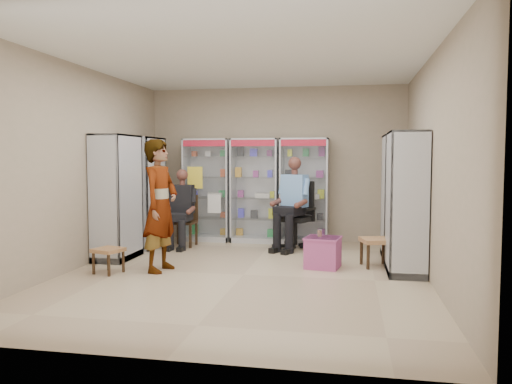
% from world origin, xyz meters
% --- Properties ---
extents(floor, '(6.00, 6.00, 0.00)m').
position_xyz_m(floor, '(0.00, 0.00, 0.00)').
color(floor, tan).
rests_on(floor, ground).
extents(room_shell, '(5.02, 6.02, 3.01)m').
position_xyz_m(room_shell, '(0.00, 0.00, 1.97)').
color(room_shell, tan).
rests_on(room_shell, ground).
extents(cabinet_back_left, '(0.90, 0.50, 2.00)m').
position_xyz_m(cabinet_back_left, '(-1.30, 2.73, 1.00)').
color(cabinet_back_left, silver).
rests_on(cabinet_back_left, floor).
extents(cabinet_back_mid, '(0.90, 0.50, 2.00)m').
position_xyz_m(cabinet_back_mid, '(-0.35, 2.73, 1.00)').
color(cabinet_back_mid, '#ACAFB3').
rests_on(cabinet_back_mid, floor).
extents(cabinet_back_right, '(0.90, 0.50, 2.00)m').
position_xyz_m(cabinet_back_right, '(0.60, 2.73, 1.00)').
color(cabinet_back_right, '#A6AAAD').
rests_on(cabinet_back_right, floor).
extents(cabinet_right_far, '(0.90, 0.50, 2.00)m').
position_xyz_m(cabinet_right_far, '(2.23, 1.60, 1.00)').
color(cabinet_right_far, silver).
rests_on(cabinet_right_far, floor).
extents(cabinet_right_near, '(0.90, 0.50, 2.00)m').
position_xyz_m(cabinet_right_near, '(2.23, 0.50, 1.00)').
color(cabinet_right_near, '#B9BCC1').
rests_on(cabinet_right_near, floor).
extents(cabinet_left_far, '(0.90, 0.50, 2.00)m').
position_xyz_m(cabinet_left_far, '(-2.23, 1.80, 1.00)').
color(cabinet_left_far, silver).
rests_on(cabinet_left_far, floor).
extents(cabinet_left_near, '(0.90, 0.50, 2.00)m').
position_xyz_m(cabinet_left_near, '(-2.23, 0.70, 1.00)').
color(cabinet_left_near, '#BABCC2').
rests_on(cabinet_left_near, floor).
extents(wooden_chair, '(0.42, 0.42, 0.94)m').
position_xyz_m(wooden_chair, '(-1.55, 2.00, 0.47)').
color(wooden_chair, black).
rests_on(wooden_chair, floor).
extents(seated_customer, '(0.44, 0.60, 1.34)m').
position_xyz_m(seated_customer, '(-1.55, 1.95, 0.67)').
color(seated_customer, black).
rests_on(seated_customer, floor).
extents(office_chair, '(0.87, 0.87, 1.21)m').
position_xyz_m(office_chair, '(0.50, 2.14, 0.61)').
color(office_chair, black).
rests_on(office_chair, floor).
extents(seated_shopkeeper, '(0.74, 0.85, 1.54)m').
position_xyz_m(seated_shopkeeper, '(0.50, 2.09, 0.77)').
color(seated_shopkeeper, '#6B8FD3').
rests_on(seated_shopkeeper, floor).
extents(pink_trunk, '(0.55, 0.53, 0.46)m').
position_xyz_m(pink_trunk, '(1.07, 0.65, 0.23)').
color(pink_trunk, '#A94389').
rests_on(pink_trunk, floor).
extents(tea_glass, '(0.07, 0.07, 0.10)m').
position_xyz_m(tea_glass, '(1.01, 0.71, 0.51)').
color(tea_glass, '#4F2006').
rests_on(tea_glass, pink_trunk).
extents(woven_stool_a, '(0.53, 0.53, 0.43)m').
position_xyz_m(woven_stool_a, '(1.85, 0.88, 0.21)').
color(woven_stool_a, olive).
rests_on(woven_stool_a, floor).
extents(woven_stool_b, '(0.45, 0.45, 0.36)m').
position_xyz_m(woven_stool_b, '(-1.90, -0.26, 0.18)').
color(woven_stool_b, '#9E7C43').
rests_on(woven_stool_b, floor).
extents(standing_man, '(0.55, 0.75, 1.90)m').
position_xyz_m(standing_man, '(-1.22, 0.02, 0.95)').
color(standing_man, gray).
rests_on(standing_man, floor).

